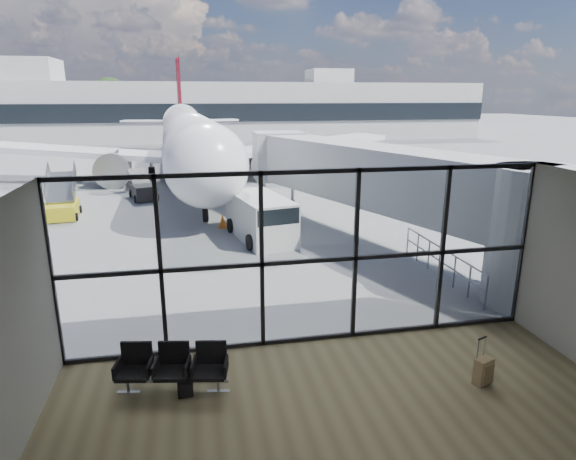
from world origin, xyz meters
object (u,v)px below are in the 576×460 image
object	(u,v)px
backpack	(185,387)
airliner	(188,137)
seating_row	(173,365)
belt_loader	(143,190)
suitcase	(484,371)
mobile_stairs	(62,208)
service_van	(261,218)

from	to	relation	value
backpack	airliner	xyz separation A→B (m)	(0.18, 29.84, 2.84)
seating_row	belt_loader	world-z (taller)	belt_loader
seating_row	suitcase	distance (m)	6.80
backpack	mobile_stairs	size ratio (longest dim) A/B	0.15
airliner	service_van	world-z (taller)	airliner
backpack	service_van	xyz separation A→B (m)	(3.27, 11.27, 0.75)
seating_row	backpack	size ratio (longest dim) A/B	4.96
backpack	belt_loader	distance (m)	21.57
mobile_stairs	belt_loader	bearing A→B (deg)	42.09
seating_row	service_van	distance (m)	11.50
seating_row	belt_loader	xyz separation A→B (m)	(-2.48, 21.07, -0.03)
belt_loader	mobile_stairs	bearing A→B (deg)	-147.50
seating_row	service_van	world-z (taller)	service_van
backpack	suitcase	distance (m)	6.51
suitcase	belt_loader	size ratio (longest dim) A/B	0.29
backpack	belt_loader	size ratio (longest dim) A/B	0.13
airliner	mobile_stairs	distance (m)	14.43
airliner	belt_loader	xyz separation A→B (m)	(-2.89, -8.44, -2.52)
airliner	belt_loader	world-z (taller)	airliner
seating_row	service_van	bearing A→B (deg)	82.39
suitcase	service_van	distance (m)	12.53
seating_row	backpack	xyz separation A→B (m)	(0.24, -0.33, -0.35)
seating_row	belt_loader	distance (m)	21.21
airliner	mobile_stairs	size ratio (longest dim) A/B	12.07
airliner	service_van	xyz separation A→B (m)	(3.08, -18.57, -2.09)
seating_row	backpack	distance (m)	0.54
airliner	seating_row	bearing A→B (deg)	-93.58
airliner	belt_loader	size ratio (longest dim) A/B	10.49
belt_loader	mobile_stairs	xyz separation A→B (m)	(-3.73, -4.12, -0.02)
service_van	mobile_stairs	bearing A→B (deg)	136.81
seating_row	airliner	distance (m)	29.62
airliner	service_van	size ratio (longest dim) A/B	8.34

